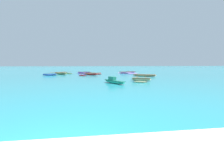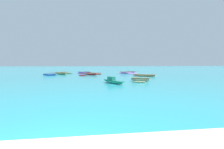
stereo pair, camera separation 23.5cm
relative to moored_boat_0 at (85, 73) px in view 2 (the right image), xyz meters
The scene contains 8 objects.
moored_boat_0 is the anchor object (origin of this frame).
moored_boat_1 3.54m from the moored_boat_0, 67.95° to the right, with size 4.32×4.63×0.41m.
moored_boat_2 8.98m from the moored_boat_0, ahead, with size 4.06×4.25×0.46m.
moored_boat_3 4.55m from the moored_boat_0, 169.94° to the right, with size 4.46×4.49×0.45m.
moored_boat_4 15.81m from the moored_boat_0, 75.68° to the right, with size 2.06×3.02×0.71m.
moored_boat_5 15.77m from the moored_boat_0, 62.16° to the right, with size 2.43×3.33×0.49m.
moored_boat_6 12.49m from the moored_boat_0, 35.58° to the right, with size 3.73×2.48×0.34m.
moored_boat_7 6.87m from the moored_boat_0, 147.31° to the right, with size 2.35×0.85×0.36m.
Camera 2 is at (1.30, -3.05, 2.11)m, focal length 24.00 mm.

